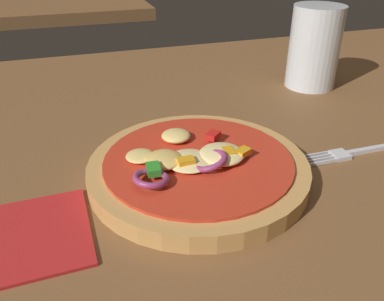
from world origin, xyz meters
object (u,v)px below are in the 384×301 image
(napkin, at_px, (21,238))
(beer_glass, at_px, (314,49))
(pizza, at_px, (197,167))
(fork, at_px, (364,151))

(napkin, bearing_deg, beer_glass, 29.33)
(pizza, bearing_deg, beer_glass, 37.37)
(pizza, distance_m, napkin, 0.17)
(pizza, xyz_separation_m, beer_glass, (0.25, 0.19, 0.05))
(pizza, xyz_separation_m, fork, (0.20, -0.01, -0.01))
(pizza, relative_size, beer_glass, 1.80)
(fork, bearing_deg, beer_glass, 74.03)
(pizza, height_order, napkin, pizza)
(pizza, height_order, beer_glass, beer_glass)
(pizza, xyz_separation_m, napkin, (-0.17, -0.04, -0.01))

